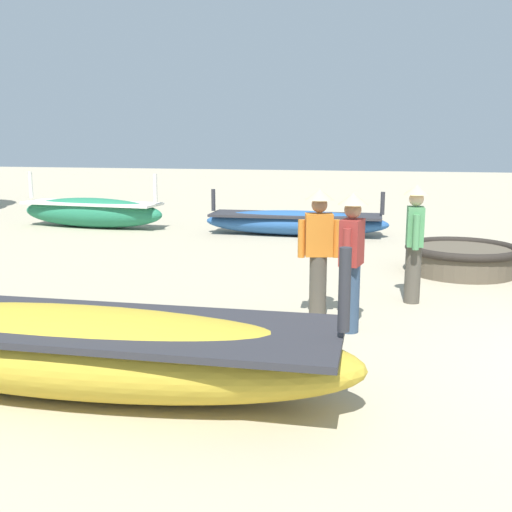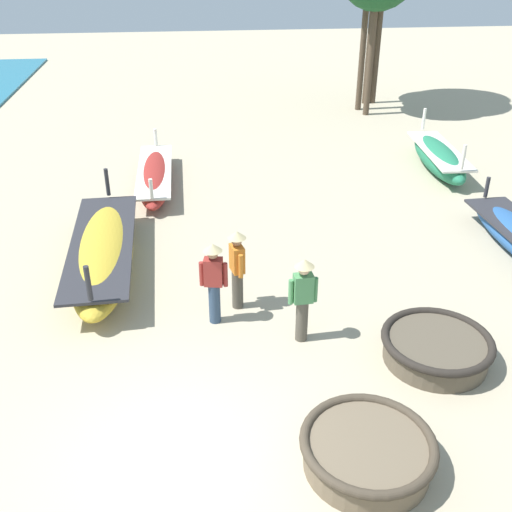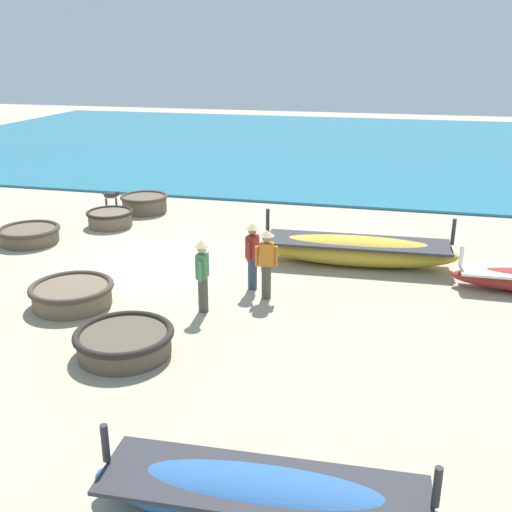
{
  "view_description": "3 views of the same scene",
  "coord_description": "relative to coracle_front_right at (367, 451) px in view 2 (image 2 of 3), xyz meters",
  "views": [
    {
      "loc": [
        -6.21,
        2.77,
        2.26
      ],
      "look_at": [
        0.54,
        4.42,
        0.91
      ],
      "focal_mm": 42.0,
      "sensor_mm": 36.0,
      "label": 1
    },
    {
      "loc": [
        0.5,
        -6.16,
        6.63
      ],
      "look_at": [
        1.61,
        4.06,
        0.97
      ],
      "focal_mm": 42.0,
      "sensor_mm": 36.0,
      "label": 2
    },
    {
      "loc": [
        13.84,
        6.62,
        5.63
      ],
      "look_at": [
        0.38,
        3.32,
        0.72
      ],
      "focal_mm": 42.0,
      "sensor_mm": 36.0,
      "label": 3
    }
  ],
  "objects": [
    {
      "name": "ground_plane",
      "position": [
        -2.67,
        0.43,
        -0.28
      ],
      "size": [
        80.0,
        80.0,
        0.0
      ],
      "primitive_type": "plane",
      "color": "tan"
    },
    {
      "name": "coracle_front_right",
      "position": [
        0.0,
        0.0,
        0.0
      ],
      "size": [
        1.9,
        1.9,
        0.52
      ],
      "color": "brown",
      "rests_on": "ground"
    },
    {
      "name": "coracle_tilted",
      "position": [
        1.82,
        2.16,
        -0.01
      ],
      "size": [
        1.92,
        1.92,
        0.5
      ],
      "color": "brown",
      "rests_on": "ground"
    },
    {
      "name": "long_boat_ochre_hull",
      "position": [
        -3.32,
        10.8,
        0.02
      ],
      "size": [
        1.01,
        4.7,
        1.05
      ],
      "color": "maroon",
      "rests_on": "ground"
    },
    {
      "name": "long_boat_white_hull",
      "position": [
        5.32,
        11.13,
        0.13
      ],
      "size": [
        1.23,
        4.1,
        1.43
      ],
      "color": "#237551",
      "rests_on": "ground"
    },
    {
      "name": "long_boat_red_hull",
      "position": [
        -4.25,
        6.05,
        0.12
      ],
      "size": [
        1.52,
        5.34,
        1.42
      ],
      "color": "gold",
      "rests_on": "ground"
    },
    {
      "name": "fisherman_by_coracle",
      "position": [
        -0.39,
        3.01,
        0.68
      ],
      "size": [
        0.53,
        0.36,
        1.67
      ],
      "color": "#4C473D",
      "rests_on": "ground"
    },
    {
      "name": "fisherman_with_hat",
      "position": [
        -1.45,
        4.2,
        0.68
      ],
      "size": [
        0.36,
        0.52,
        1.67
      ],
      "color": "#4C473D",
      "rests_on": "ground"
    },
    {
      "name": "fisherman_crouching",
      "position": [
        -1.93,
        3.75,
        0.68
      ],
      "size": [
        0.52,
        0.36,
        1.67
      ],
      "color": "#2D425B",
      "rests_on": "ground"
    }
  ]
}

